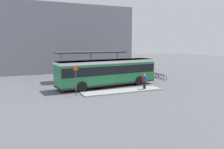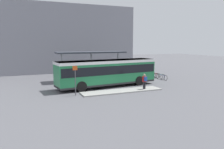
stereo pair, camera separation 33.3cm
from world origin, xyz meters
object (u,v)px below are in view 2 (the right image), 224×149
Objects in this scene: bicycle_red at (156,76)px; platform_sign at (75,79)px; bicycle_black at (153,75)px; potted_planter_near_shelter at (92,77)px; bicycle_green at (160,76)px; potted_planter_far_side at (108,77)px; bicycle_blue at (163,77)px; city_bus at (107,71)px; pedestrian_waiting at (145,80)px.

bicycle_red is 14.23m from platform_sign.
potted_planter_near_shelter is at bearing 89.30° from bicycle_black.
bicycle_red is at bearing 172.80° from bicycle_green.
potted_planter_far_side is (-7.53, -1.10, 0.28)m from bicycle_black.
potted_planter_far_side is (2.19, 0.43, -0.15)m from potted_planter_near_shelter.
bicycle_green is (0.06, 0.85, 0.01)m from bicycle_blue.
platform_sign reaches higher than potted_planter_near_shelter.
bicycle_red is (8.59, 3.03, -1.41)m from city_bus.
city_bus reaches higher than pedestrian_waiting.
bicycle_blue is at bearing -6.05° from potted_planter_near_shelter.
platform_sign is at bearing 79.84° from pedestrian_waiting.
platform_sign reaches higher than potted_planter_far_side.
potted_planter_near_shelter is 0.53× the size of platform_sign.
city_bus is 5.17m from platform_sign.
bicycle_blue is at bearing -57.47° from pedestrian_waiting.
potted_planter_near_shelter is 6.19m from platform_sign.
potted_planter_near_shelter is (-9.65, 0.17, 0.38)m from bicycle_green.
city_bus is at bearing 33.31° from platform_sign.
city_bus is at bearing -112.50° from potted_planter_far_side.
bicycle_red is 1.04× the size of bicycle_black.
bicycle_red is 0.57× the size of platform_sign.
bicycle_green is at bearing -4.57° from potted_planter_far_side.
bicycle_green is (8.61, 2.18, -1.38)m from city_bus.
bicycle_green is 1.18× the size of potted_planter_near_shelter.
bicycle_red is (-0.03, 0.85, -0.03)m from bicycle_green.
potted_planter_far_side is at bearing 77.41° from bicycle_blue.
platform_sign is (-12.93, -5.02, 1.18)m from bicycle_green.
city_bus reaches higher than bicycle_red.
bicycle_black is 1.29× the size of potted_planter_far_side.
bicycle_black is at bearing 27.33° from platform_sign.
pedestrian_waiting is 7.94m from bicycle_green.
bicycle_red is at bearing 1.96° from potted_planter_far_side.
potted_planter_far_side is (1.15, 2.78, -1.15)m from city_bus.
bicycle_black is 0.54× the size of platform_sign.
pedestrian_waiting is at bearing -74.00° from potted_planter_far_side.
bicycle_green is 0.85m from bicycle_red.
potted_planter_far_side is at bearing 9.35° from pedestrian_waiting.
bicycle_black is (5.80, 7.16, -0.70)m from pedestrian_waiting.
pedestrian_waiting is 6.32m from potted_planter_far_side.
potted_planter_near_shelter is (-9.59, 1.02, 0.39)m from bicycle_blue.
city_bus reaches higher than bicycle_blue.
bicycle_blue is at bearing -13.03° from bicycle_green.
city_bus is 9.62m from bicycle_black.
city_bus is 7.70× the size of bicycle_black.
bicycle_blue is at bearing 17.97° from platform_sign.
bicycle_red reaches higher than bicycle_black.
bicycle_green is at bearing 21.22° from platform_sign.
platform_sign is (-12.87, -4.17, 1.19)m from bicycle_blue.
platform_sign is (-13.00, -6.72, 1.22)m from bicycle_black.
city_bus reaches higher than bicycle_green.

